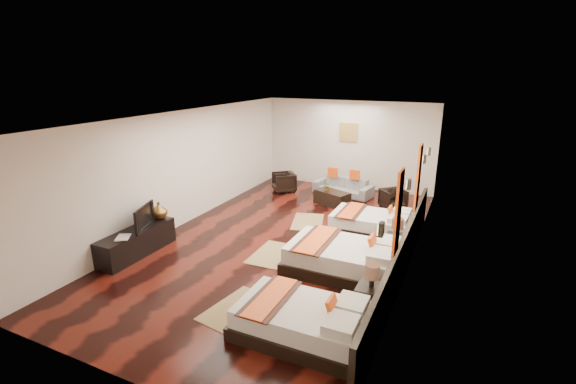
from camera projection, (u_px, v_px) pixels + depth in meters
The scene contains 30 objects.
floor at pixel (286, 239), 9.11m from camera, with size 5.50×9.50×0.01m, color black.
ceiling at pixel (285, 116), 8.29m from camera, with size 5.50×9.50×0.01m, color white.
back_wall at pixel (348, 145), 12.82m from camera, with size 5.50×0.01×2.80m, color silver.
left_wall at pixel (185, 168), 9.80m from camera, with size 0.01×9.50×2.80m, color silver.
right_wall at pixel (416, 197), 7.60m from camera, with size 0.01×9.50×2.80m, color silver.
headboard_panel at pixel (402, 259), 7.20m from camera, with size 0.08×6.60×0.90m, color black.
bed_near at pixel (303, 320), 5.75m from camera, with size 1.93×1.21×0.74m.
bed_mid at pixel (346, 258), 7.57m from camera, with size 2.20×1.39×0.84m.
bed_far at pixel (372, 223), 9.41m from camera, with size 1.88×1.18×0.72m.
nightstand_a at pixel (371, 297), 6.26m from camera, with size 0.44×0.44×0.86m.
nightstand_b at pixel (396, 244), 8.14m from camera, with size 0.44×0.44×0.86m.
jute_mat_near at pixel (237, 309), 6.46m from camera, with size 0.75×1.20×0.01m, color #93764A.
jute_mat_mid at pixel (272, 254), 8.37m from camera, with size 0.75×1.20×0.01m, color #93764A.
jute_mat_far at pixel (308, 222), 10.15m from camera, with size 0.75×1.20×0.01m, color #93764A.
tv_console at pixel (137, 242), 8.31m from camera, with size 0.50×1.80×0.55m, color black.
tv at pixel (141, 217), 8.25m from camera, with size 0.86×0.11×0.50m, color black.
book at pixel (116, 238), 7.79m from camera, with size 0.25×0.34×0.03m, color black.
figurine at pixel (159, 210), 8.80m from camera, with size 0.36×0.36×0.38m, color brown.
sofa at pixel (343, 186), 12.29m from camera, with size 1.82×0.71×0.53m, color slate.
armchair_left at pixel (284, 182), 12.59m from camera, with size 0.66×0.67×0.61m, color black.
armchair_right at pixel (393, 199), 11.03m from camera, with size 0.60×0.62×0.56m, color black.
coffee_table at pixel (332, 198), 11.40m from camera, with size 1.00×0.50×0.40m, color black.
table_plant at pixel (327, 187), 11.32m from camera, with size 0.23×0.20×0.25m, color #296120.
orange_panel_a at pixel (398, 213), 5.87m from camera, with size 0.04×0.40×1.30m, color #D86014.
orange_panel_b at pixel (418, 178), 7.78m from camera, with size 0.04×0.40×1.30m, color #D86014.
sconce_near at pixel (381, 229), 4.88m from camera, with size 0.07×0.12×0.18m.
sconce_mid at pixel (409, 184), 6.79m from camera, with size 0.07×0.12×0.18m.
sconce_far at pixel (425, 159), 8.70m from camera, with size 0.07×0.12×0.18m.
sconce_lounge at pixel (429, 152), 9.48m from camera, with size 0.07×0.12×0.18m.
gold_artwork at pixel (348, 132), 12.68m from camera, with size 0.60×0.04×0.60m, color #AD873F.
Camera 1 is at (3.57, -7.59, 3.73)m, focal length 24.83 mm.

